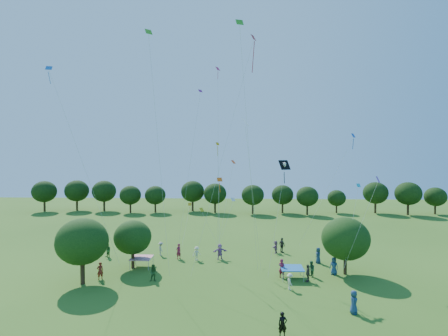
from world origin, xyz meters
TOP-DOWN VIEW (x-y plane):
  - near_tree_west at (-13.39, 13.24)m, footprint 4.84×4.84m
  - near_tree_north at (-10.05, 18.05)m, footprint 4.01×4.01m
  - near_tree_east at (12.30, 17.06)m, footprint 4.82×4.82m
  - treeline at (-1.73, 55.43)m, footprint 88.01×8.77m
  - tent_red_stripe at (-9.18, 18.37)m, footprint 2.20×2.20m
  - tent_blue at (6.66, 15.60)m, footprint 2.20×2.20m
  - man_in_black at (4.36, 4.32)m, footprint 0.69×0.50m
  - crowd_person_0 at (10.26, 8.05)m, footprint 0.77×1.00m
  - crowd_person_1 at (5.68, 15.75)m, footprint 0.85×0.77m
  - crowd_person_2 at (-6.84, 14.25)m, footprint 0.84×0.50m
  - crowd_person_3 at (6.04, 12.65)m, footprint 0.59×1.03m
  - crowd_person_4 at (6.81, 24.85)m, footprint 1.02×1.19m
  - crowd_person_5 at (-0.82, 21.60)m, footprint 1.83×1.08m
  - crowd_person_6 at (11.13, 16.93)m, footprint 0.98×0.90m
  - crowd_person_7 at (-12.21, 14.49)m, footprint 0.76×0.72m
  - crowd_person_8 at (-14.26, 21.78)m, footprint 0.94×0.81m
  - crowd_person_9 at (-8.12, 22.96)m, footprint 0.93×1.18m
  - crowd_person_10 at (8.07, 14.76)m, footprint 0.85×1.08m
  - crowd_person_11 at (5.99, 24.56)m, footprint 1.01×1.54m
  - crowd_person_12 at (10.38, 20.68)m, footprint 0.58×0.93m
  - crowd_person_13 at (-5.70, 21.61)m, footprint 0.78×0.79m
  - crowd_person_14 at (8.66, 16.08)m, footprint 0.60×0.87m
  - crowd_person_15 at (-3.49, 21.12)m, footprint 1.14×0.99m
  - pirate_kite at (5.95, 16.39)m, footprint 2.65×5.08m
  - red_high_kite at (1.74, 15.47)m, footprint 6.05×4.47m
  - small_kite_0 at (-0.63, 16.84)m, footprint 0.83×2.80m
  - small_kite_1 at (-1.17, 23.93)m, footprint 0.66×2.29m
  - small_kite_2 at (-2.88, 22.92)m, footprint 2.41×1.04m
  - small_kite_3 at (-5.94, 11.27)m, footprint 1.81×1.43m
  - small_kite_4 at (-14.68, 13.13)m, footprint 5.76×2.88m
  - small_kite_5 at (-4.07, 23.60)m, footprint 2.84×1.83m
  - small_kite_6 at (2.13, 9.12)m, footprint 1.93×6.07m
  - small_kite_7 at (13.18, 16.82)m, footprint 2.27×2.52m
  - small_kite_8 at (-1.40, 27.71)m, footprint 0.89×7.36m
  - small_kite_9 at (0.41, 24.46)m, footprint 2.11×2.71m
  - small_kite_10 at (-5.25, 26.83)m, footprint 0.48×5.04m
  - small_kite_11 at (1.88, 10.70)m, footprint 2.10×4.87m
  - small_kite_12 at (13.39, 22.16)m, footprint 6.09×1.97m
  - small_kite_13 at (14.21, 14.88)m, footprint 3.58×0.76m
  - small_kite_14 at (0.44, 23.73)m, footprint 2.01×2.30m

SIDE VIEW (x-z plane):
  - crowd_person_3 at x=6.04m, z-range 0.00..1.49m
  - crowd_person_11 at x=5.99m, z-range 0.00..1.56m
  - crowd_person_14 at x=8.66m, z-range 0.00..1.61m
  - crowd_person_15 at x=-3.49m, z-range 0.00..1.62m
  - crowd_person_2 at x=-6.84m, z-range 0.00..1.65m
  - crowd_person_9 at x=-8.12m, z-range 0.00..1.65m
  - crowd_person_10 at x=8.07m, z-range 0.00..1.68m
  - crowd_person_8 at x=-14.26m, z-range 0.00..1.68m
  - man_in_black at x=4.36m, z-range 0.00..1.68m
  - crowd_person_7 at x=-12.21m, z-range 0.00..1.71m
  - crowd_person_6 at x=11.13m, z-range 0.00..1.77m
  - crowd_person_12 at x=10.38m, z-range 0.00..1.77m
  - crowd_person_0 at x=10.26m, z-range 0.00..1.80m
  - crowd_person_13 at x=-5.70m, z-range 0.00..1.82m
  - crowd_person_5 at x=-0.82m, z-range 0.00..1.85m
  - crowd_person_4 at x=6.81m, z-range 0.00..1.87m
  - crowd_person_1 at x=5.68m, z-range 0.00..1.91m
  - tent_red_stripe at x=-9.18m, z-range 0.49..1.59m
  - tent_blue at x=6.66m, z-range 0.49..1.59m
  - near_tree_north at x=-10.05m, z-range 0.78..5.95m
  - near_tree_east at x=12.30m, z-range 0.75..6.61m
  - near_tree_west at x=-13.39m, z-range 0.93..7.17m
  - treeline at x=-1.73m, z-range 0.70..7.48m
  - small_kite_10 at x=-5.25m, z-range 2.59..7.12m
  - small_kite_2 at x=-2.88m, z-range 2.89..7.44m
  - small_kite_14 at x=0.44m, z-range 3.16..8.84m
  - small_kite_7 at x=13.18m, z-range 3.33..11.34m
  - small_kite_0 at x=-0.63m, z-range 4.05..12.69m
  - small_kite_13 at x=14.21m, z-range 4.30..13.20m
  - small_kite_9 at x=0.41m, z-range 4.57..14.87m
  - small_kite_1 at x=-1.17m, z-range 4.46..16.99m
  - pirate_kite at x=5.95m, z-range 5.85..16.26m
  - small_kite_12 at x=13.39m, z-range 5.11..18.53m
  - small_kite_6 at x=2.13m, z-range 5.90..19.67m
  - small_kite_5 at x=-4.07m, z-range 5.18..24.17m
  - small_kite_4 at x=-14.68m, z-range 6.18..25.25m
  - small_kite_3 at x=-5.94m, z-range 6.45..28.12m
  - small_kite_11 at x=1.88m, z-range 6.56..28.39m
  - small_kite_8 at x=-1.40m, z-range 7.28..30.33m
  - red_high_kite at x=1.74m, z-range 7.82..30.69m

